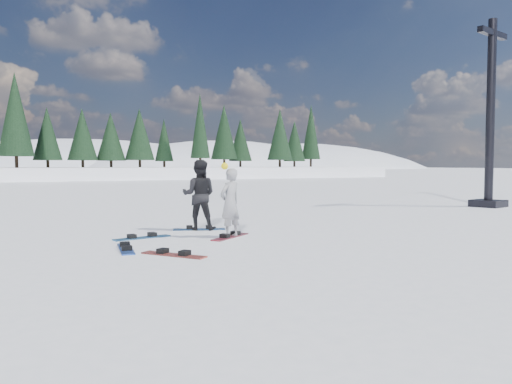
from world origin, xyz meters
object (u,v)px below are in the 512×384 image
(lift_tower, at_px, (490,131))
(snowboarder_man, at_px, (199,195))
(snowboard_loose_a, at_px, (126,249))
(snowboard_loose_c, at_px, (142,238))
(snowboard_loose_b, at_px, (174,255))
(snowboarder_woman, at_px, (230,203))

(lift_tower, bearing_deg, snowboarder_man, 173.53)
(snowboard_loose_a, xyz_separation_m, snowboard_loose_c, (0.72, 1.52, 0.00))
(lift_tower, height_order, snowboard_loose_b, lift_tower)
(snowboard_loose_b, bearing_deg, snowboarder_woman, 94.83)
(snowboarder_man, bearing_deg, snowboard_loose_a, 70.57)
(lift_tower, height_order, snowboarder_man, lift_tower)
(snowboarder_woman, height_order, snowboard_loose_a, snowboarder_woman)
(snowboarder_woman, xyz_separation_m, snowboard_loose_a, (-2.82, -0.68, -0.90))
(snowboard_loose_a, relative_size, snowboard_loose_c, 1.00)
(snowboard_loose_a, bearing_deg, lift_tower, -69.13)
(snowboarder_man, xyz_separation_m, snowboard_loose_b, (-1.86, -3.65, -1.00))
(lift_tower, xyz_separation_m, snowboard_loose_b, (-16.14, -5.43, -3.36))
(snowboarder_man, distance_m, snowboard_loose_a, 3.73)
(lift_tower, relative_size, snowboarder_woman, 4.25)
(snowboarder_man, bearing_deg, lift_tower, -145.78)
(snowboarder_woman, bearing_deg, snowboard_loose_c, -46.72)
(lift_tower, height_order, snowboarder_woman, lift_tower)
(snowboard_loose_a, height_order, snowboard_loose_b, same)
(snowboarder_man, distance_m, snowboard_loose_c, 2.33)
(snowboarder_man, relative_size, snowboard_loose_b, 1.36)
(snowboarder_woman, relative_size, snowboard_loose_c, 1.30)
(snowboard_loose_b, xyz_separation_m, snowboard_loose_c, (-0.03, 2.71, 0.00))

